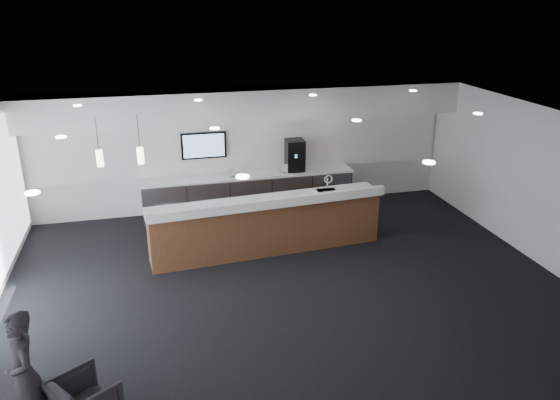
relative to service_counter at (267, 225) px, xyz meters
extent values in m
plane|color=black|center=(0.04, -1.44, -0.58)|extent=(10.00, 10.00, 0.00)
cube|color=black|center=(0.04, -1.44, 2.42)|extent=(10.00, 8.00, 0.02)
cube|color=silver|center=(0.04, 2.56, 0.92)|extent=(10.00, 0.02, 3.00)
cube|color=silver|center=(5.04, -1.44, 0.92)|extent=(0.02, 8.00, 3.00)
cube|color=white|center=(0.04, 2.11, 2.07)|extent=(10.00, 0.90, 0.70)
cube|color=white|center=(0.04, 2.53, 1.02)|extent=(9.80, 0.06, 1.40)
cube|color=gray|center=(0.04, 2.20, -0.13)|extent=(5.00, 0.60, 0.90)
cube|color=white|center=(0.04, 2.20, 0.35)|extent=(5.06, 0.66, 0.05)
cylinder|color=silver|center=(-1.96, 1.88, -0.08)|extent=(0.60, 0.02, 0.02)
cylinder|color=silver|center=(-0.96, 1.88, -0.08)|extent=(0.60, 0.02, 0.02)
cylinder|color=silver|center=(0.04, 1.88, -0.08)|extent=(0.60, 0.02, 0.02)
cylinder|color=silver|center=(1.04, 1.88, -0.08)|extent=(0.60, 0.02, 0.02)
cylinder|color=silver|center=(2.04, 1.88, -0.08)|extent=(0.60, 0.02, 0.02)
cube|color=black|center=(-0.96, 2.47, 1.07)|extent=(1.05, 0.07, 0.62)
cube|color=blue|center=(-0.96, 2.43, 1.07)|extent=(0.95, 0.01, 0.54)
cylinder|color=#FFF1C6|center=(-2.36, -0.64, 1.67)|extent=(0.12, 0.12, 0.30)
cylinder|color=#FFF1C6|center=(-3.06, -0.64, 1.67)|extent=(0.12, 0.12, 0.30)
cube|color=#5D2D1F|center=(0.00, 0.01, -0.05)|extent=(4.76, 1.05, 1.05)
cube|color=white|center=(0.00, 0.01, 0.50)|extent=(4.85, 1.14, 0.06)
cube|color=white|center=(0.03, -0.36, 0.59)|extent=(4.80, 0.52, 0.18)
cylinder|color=silver|center=(1.34, 0.22, 0.67)|extent=(0.04, 0.04, 0.28)
torus|color=silver|center=(1.34, 0.16, 0.81)|extent=(0.19, 0.05, 0.19)
cube|color=black|center=(1.19, 2.26, 0.75)|extent=(0.45, 0.50, 0.75)
cube|color=silver|center=(1.19, 2.00, 0.38)|extent=(0.27, 0.12, 0.02)
cube|color=white|center=(-0.39, 2.10, 0.48)|extent=(0.16, 0.07, 0.22)
cube|color=white|center=(0.93, 2.08, 0.48)|extent=(0.16, 0.05, 0.22)
imported|color=black|center=(-3.84, -4.12, 0.23)|extent=(0.58, 0.69, 1.61)
imported|color=white|center=(1.26, 2.09, 0.42)|extent=(0.10, 0.10, 0.09)
imported|color=white|center=(1.12, 2.09, 0.42)|extent=(0.13, 0.13, 0.09)
imported|color=white|center=(0.98, 2.09, 0.42)|extent=(0.12, 0.12, 0.09)
imported|color=white|center=(0.84, 2.09, 0.42)|extent=(0.12, 0.12, 0.09)
imported|color=white|center=(0.70, 2.09, 0.42)|extent=(0.13, 0.13, 0.09)
camera|label=1|loc=(-2.19, -9.93, 4.41)|focal=35.00mm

